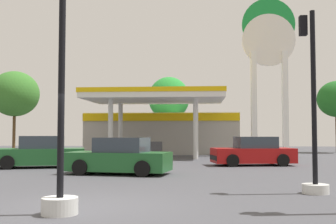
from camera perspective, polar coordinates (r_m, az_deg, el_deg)
The scene contains 10 objects.
ground_plane at distance 9.70m, azimuth -11.73°, elevation -12.86°, with size 90.00×90.00×0.00m, color #47474C.
gas_station at distance 33.79m, azimuth -0.82°, elevation -2.37°, with size 12.40×11.95×4.61m.
station_pole_sign at distance 32.05m, azimuth 13.87°, elevation 7.65°, with size 3.97×0.56×11.92m.
car_0 at distance 17.05m, azimuth -6.84°, elevation -6.32°, with size 4.43×2.42×1.51m.
car_1 at distance 21.17m, azimuth -17.42°, elevation -5.50°, with size 4.67×2.98×1.55m.
car_2 at distance 21.99m, azimuth 11.78°, elevation -5.53°, with size 4.44×2.46×1.51m.
traffic_signal_0 at distance 12.18m, azimuth 19.59°, elevation -2.98°, with size 0.73×0.73×5.16m.
traffic_signal_1 at distance 8.83m, azimuth -14.83°, elevation -4.40°, with size 0.75×0.75×5.27m.
tree_0 at distance 43.29m, azimuth -20.58°, elevation 2.38°, with size 4.77×4.77×7.85m.
tree_1 at distance 38.87m, azimuth 0.12°, elevation 1.89°, with size 3.90×3.90×7.05m.
Camera 1 is at (2.63, -9.19, 1.67)m, focal length 43.72 mm.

